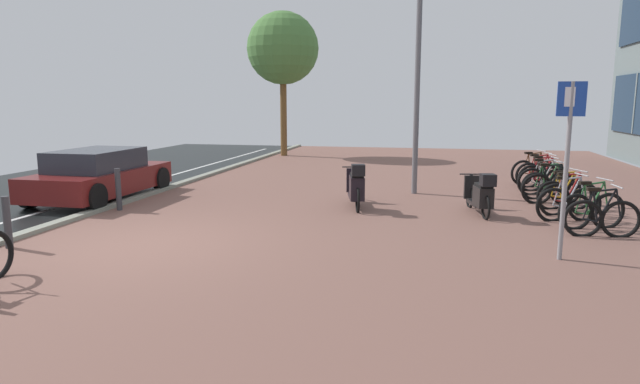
{
  "coord_description": "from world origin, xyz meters",
  "views": [
    {
      "loc": [
        4.73,
        -7.98,
        2.39
      ],
      "look_at": [
        3.1,
        -0.32,
        1.06
      ],
      "focal_mm": 30.25,
      "sensor_mm": 36.0,
      "label": 1
    }
  ],
  "objects_px": {
    "bicycle_rack_00": "(602,218)",
    "bicycle_rack_07": "(545,181)",
    "bicycle_rack_01": "(592,211)",
    "lamp_post": "(418,53)",
    "bicycle_rack_03": "(569,199)",
    "bicycle_rack_05": "(551,188)",
    "bicycle_rack_10": "(533,172)",
    "parked_car_near": "(99,175)",
    "bicycle_rack_06": "(548,185)",
    "scooter_near": "(356,187)",
    "street_tree": "(283,49)",
    "bicycle_rack_04": "(564,195)",
    "bicycle_rack_08": "(543,178)",
    "scooter_mid": "(481,195)",
    "bollard_far": "(118,189)",
    "bollard_near": "(7,222)",
    "parking_sign": "(567,152)",
    "bicycle_rack_09": "(539,175)"
  },
  "relations": [
    {
      "from": "bicycle_rack_05",
      "to": "scooter_near",
      "type": "height_order",
      "value": "scooter_near"
    },
    {
      "from": "bicycle_rack_04",
      "to": "bicycle_rack_06",
      "type": "relative_size",
      "value": 0.94
    },
    {
      "from": "parked_car_near",
      "to": "bollard_near",
      "type": "relative_size",
      "value": 4.56
    },
    {
      "from": "bicycle_rack_05",
      "to": "lamp_post",
      "type": "bearing_deg",
      "value": 166.58
    },
    {
      "from": "bicycle_rack_07",
      "to": "bicycle_rack_10",
      "type": "bearing_deg",
      "value": 89.07
    },
    {
      "from": "bicycle_rack_07",
      "to": "street_tree",
      "type": "xyz_separation_m",
      "value": [
        -9.31,
        8.32,
        4.24
      ]
    },
    {
      "from": "bicycle_rack_10",
      "to": "street_tree",
      "type": "bearing_deg",
      "value": 145.46
    },
    {
      "from": "bicycle_rack_08",
      "to": "parked_car_near",
      "type": "relative_size",
      "value": 0.35
    },
    {
      "from": "bicycle_rack_05",
      "to": "bicycle_rack_10",
      "type": "distance_m",
      "value": 3.15
    },
    {
      "from": "bicycle_rack_05",
      "to": "bicycle_rack_06",
      "type": "distance_m",
      "value": 0.63
    },
    {
      "from": "bicycle_rack_10",
      "to": "parked_car_near",
      "type": "bearing_deg",
      "value": -156.27
    },
    {
      "from": "parking_sign",
      "to": "bollard_near",
      "type": "height_order",
      "value": "parking_sign"
    },
    {
      "from": "bicycle_rack_07",
      "to": "bicycle_rack_09",
      "type": "relative_size",
      "value": 1.04
    },
    {
      "from": "scooter_mid",
      "to": "street_tree",
      "type": "xyz_separation_m",
      "value": [
        -7.5,
        11.26,
        4.15
      ]
    },
    {
      "from": "bicycle_rack_00",
      "to": "lamp_post",
      "type": "height_order",
      "value": "lamp_post"
    },
    {
      "from": "bicycle_rack_10",
      "to": "scooter_mid",
      "type": "height_order",
      "value": "bicycle_rack_10"
    },
    {
      "from": "bicycle_rack_03",
      "to": "lamp_post",
      "type": "xyz_separation_m",
      "value": [
        -3.31,
        2.02,
        3.23
      ]
    },
    {
      "from": "scooter_near",
      "to": "bicycle_rack_01",
      "type": "bearing_deg",
      "value": -12.46
    },
    {
      "from": "bicycle_rack_00",
      "to": "bicycle_rack_10",
      "type": "xyz_separation_m",
      "value": [
        -0.12,
        6.3,
        0.02
      ]
    },
    {
      "from": "bicycle_rack_07",
      "to": "street_tree",
      "type": "height_order",
      "value": "street_tree"
    },
    {
      "from": "parked_car_near",
      "to": "bicycle_rack_09",
      "type": "bearing_deg",
      "value": 20.77
    },
    {
      "from": "bicycle_rack_01",
      "to": "lamp_post",
      "type": "bearing_deg",
      "value": 136.2
    },
    {
      "from": "bicycle_rack_00",
      "to": "bollard_far",
      "type": "distance_m",
      "value": 9.73
    },
    {
      "from": "bicycle_rack_07",
      "to": "bicycle_rack_09",
      "type": "height_order",
      "value": "bicycle_rack_09"
    },
    {
      "from": "bicycle_rack_06",
      "to": "scooter_near",
      "type": "height_order",
      "value": "scooter_near"
    },
    {
      "from": "bicycle_rack_04",
      "to": "parked_car_near",
      "type": "relative_size",
      "value": 0.32
    },
    {
      "from": "bicycle_rack_06",
      "to": "bicycle_rack_04",
      "type": "bearing_deg",
      "value": -85.16
    },
    {
      "from": "bicycle_rack_05",
      "to": "parking_sign",
      "type": "xyz_separation_m",
      "value": [
        -0.79,
        -4.8,
        1.28
      ]
    },
    {
      "from": "bicycle_rack_07",
      "to": "parking_sign",
      "type": "height_order",
      "value": "parking_sign"
    },
    {
      "from": "bicycle_rack_03",
      "to": "scooter_near",
      "type": "xyz_separation_m",
      "value": [
        -4.51,
        -0.24,
        0.14
      ]
    },
    {
      "from": "bicycle_rack_07",
      "to": "scooter_near",
      "type": "height_order",
      "value": "scooter_near"
    },
    {
      "from": "bicycle_rack_06",
      "to": "scooter_mid",
      "type": "relative_size",
      "value": 0.75
    },
    {
      "from": "bicycle_rack_04",
      "to": "bicycle_rack_05",
      "type": "xyz_separation_m",
      "value": [
        -0.16,
        0.63,
        0.03
      ]
    },
    {
      "from": "bicycle_rack_04",
      "to": "parked_car_near",
      "type": "bearing_deg",
      "value": -174.79
    },
    {
      "from": "bicycle_rack_00",
      "to": "bicycle_rack_07",
      "type": "xyz_separation_m",
      "value": [
        -0.15,
        4.41,
        0.02
      ]
    },
    {
      "from": "bicycle_rack_01",
      "to": "bicycle_rack_03",
      "type": "distance_m",
      "value": 1.27
    },
    {
      "from": "bicycle_rack_05",
      "to": "bicycle_rack_07",
      "type": "distance_m",
      "value": 1.26
    },
    {
      "from": "bicycle_rack_09",
      "to": "scooter_mid",
      "type": "relative_size",
      "value": 0.76
    },
    {
      "from": "bicycle_rack_01",
      "to": "bollard_near",
      "type": "distance_m",
      "value": 10.32
    },
    {
      "from": "bicycle_rack_03",
      "to": "bicycle_rack_06",
      "type": "distance_m",
      "value": 1.89
    },
    {
      "from": "bicycle_rack_06",
      "to": "street_tree",
      "type": "xyz_separation_m",
      "value": [
        -9.27,
        8.95,
        4.25
      ]
    },
    {
      "from": "bicycle_rack_00",
      "to": "bicycle_rack_03",
      "type": "bearing_deg",
      "value": 93.71
    },
    {
      "from": "bollard_far",
      "to": "parking_sign",
      "type": "bearing_deg",
      "value": -12.91
    },
    {
      "from": "parked_car_near",
      "to": "street_tree",
      "type": "bearing_deg",
      "value": 82.24
    },
    {
      "from": "bicycle_rack_04",
      "to": "bicycle_rack_10",
      "type": "relative_size",
      "value": 0.94
    },
    {
      "from": "bicycle_rack_10",
      "to": "bicycle_rack_08",
      "type": "bearing_deg",
      "value": -87.52
    },
    {
      "from": "bicycle_rack_06",
      "to": "scooter_mid",
      "type": "height_order",
      "value": "scooter_mid"
    },
    {
      "from": "scooter_mid",
      "to": "bollard_far",
      "type": "relative_size",
      "value": 1.91
    },
    {
      "from": "lamp_post",
      "to": "scooter_mid",
      "type": "bearing_deg",
      "value": -58.95
    },
    {
      "from": "street_tree",
      "to": "bicycle_rack_05",
      "type": "bearing_deg",
      "value": -46.08
    }
  ]
}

